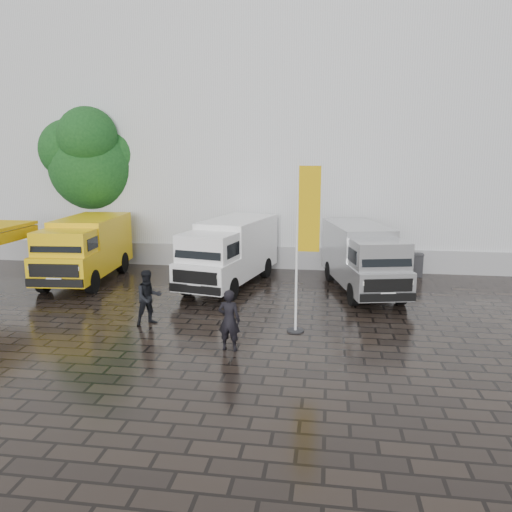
% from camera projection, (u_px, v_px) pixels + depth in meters
% --- Properties ---
extents(ground, '(120.00, 120.00, 0.00)m').
position_uv_depth(ground, '(295.00, 329.00, 14.66)').
color(ground, black).
rests_on(ground, ground).
extents(exhibition_hall, '(44.00, 16.00, 12.00)m').
position_uv_depth(exhibition_hall, '(351.00, 138.00, 28.71)').
color(exhibition_hall, silver).
rests_on(exhibition_hall, ground).
extents(hall_plinth, '(44.00, 0.15, 1.00)m').
position_uv_depth(hall_plinth, '(353.00, 260.00, 21.98)').
color(hall_plinth, gray).
rests_on(hall_plinth, ground).
extents(van_yellow, '(2.53, 5.62, 2.52)m').
position_uv_depth(van_yellow, '(85.00, 251.00, 20.02)').
color(van_yellow, yellow).
rests_on(van_yellow, ground).
extents(van_white, '(3.14, 6.14, 2.54)m').
position_uv_depth(van_white, '(230.00, 254.00, 19.38)').
color(van_white, white).
rests_on(van_white, ground).
extents(van_silver, '(3.09, 5.88, 2.43)m').
position_uv_depth(van_silver, '(363.00, 259.00, 18.56)').
color(van_silver, '#B1B3B6').
rests_on(van_silver, ground).
extents(flagpole, '(0.88, 0.50, 4.94)m').
position_uv_depth(flagpole, '(304.00, 238.00, 13.91)').
color(flagpole, black).
rests_on(flagpole, ground).
extents(tree, '(4.14, 4.19, 7.44)m').
position_uv_depth(tree, '(93.00, 161.00, 23.67)').
color(tree, black).
rests_on(tree, ground).
extents(wheelie_bin, '(0.62, 0.62, 0.97)m').
position_uv_depth(wheelie_bin, '(416.00, 265.00, 21.05)').
color(wheelie_bin, black).
rests_on(wheelie_bin, ground).
extents(person_front, '(0.64, 0.46, 1.64)m').
position_uv_depth(person_front, '(229.00, 320.00, 12.92)').
color(person_front, black).
rests_on(person_front, ground).
extents(person_tent, '(1.03, 1.00, 1.67)m').
position_uv_depth(person_tent, '(149.00, 297.00, 14.94)').
color(person_tent, black).
rests_on(person_tent, ground).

